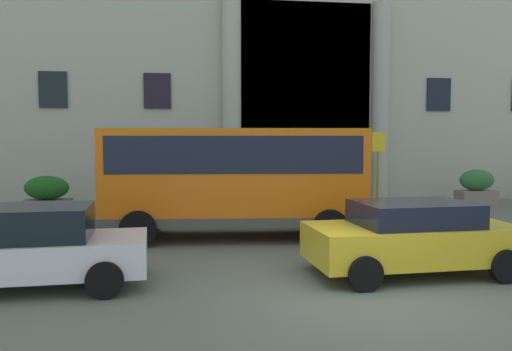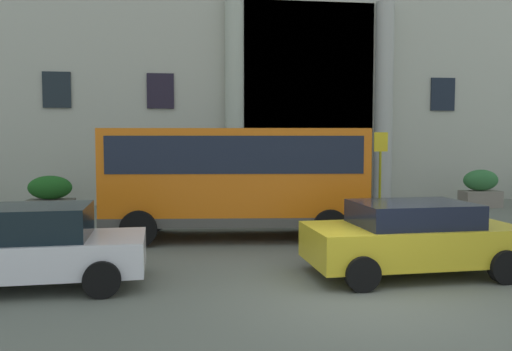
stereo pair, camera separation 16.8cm
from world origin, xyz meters
name	(u,v)px [view 2 (the right image)]	position (x,y,z in m)	size (l,w,h in m)	color
ground_plane	(365,301)	(0.00, 0.00, -0.06)	(80.00, 64.00, 0.12)	#5D6156
orange_minibus	(235,174)	(-1.65, 5.50, 1.71)	(6.85, 3.01, 2.88)	orange
bus_stop_sign	(380,167)	(3.10, 7.55, 1.74)	(0.44, 0.08, 2.83)	#969313
hedge_planter_west	(50,196)	(-7.67, 10.78, 0.65)	(1.56, 0.91, 1.35)	#676157
hedge_planter_far_west	(178,193)	(-3.25, 10.23, 0.75)	(1.53, 0.80, 1.56)	slate
hedge_planter_entrance_right	(480,189)	(8.25, 10.52, 0.70)	(1.46, 0.76, 1.45)	gray
parked_coupe_end	(412,237)	(1.37, 1.31, 0.73)	(4.10, 2.19, 1.41)	gold
parked_compact_extra	(22,247)	(-5.79, 1.34, 0.73)	(4.30, 2.12, 1.45)	silver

